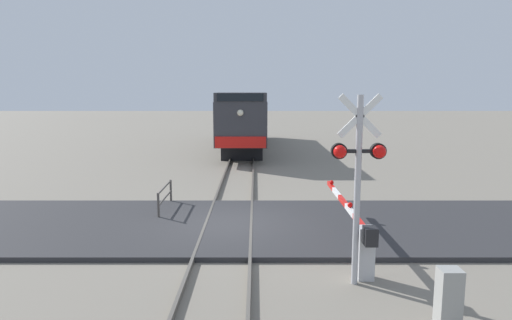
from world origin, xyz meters
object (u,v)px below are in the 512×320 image
Objects in this scene: crossing_signal at (357,168)px; guard_railing at (163,195)px; locomotive at (243,119)px; utility_cabinet at (447,297)px; crossing_gate at (357,233)px.

guard_railing is at bearing 131.98° from crossing_signal.
locomotive is 18.01m from guard_railing.
locomotive is 15.82× the size of utility_cabinet.
crossing_gate is at bearing 110.12° from utility_cabinet.
utility_cabinet is at bearing -49.17° from guard_railing.
utility_cabinet reaches higher than guard_railing.
crossing_signal is at bearing 126.68° from utility_cabinet.
crossing_gate is at bearing -81.59° from locomotive.
locomotive is 26.02m from utility_cabinet.
locomotive reaches higher than guard_railing.
locomotive is at bearing 98.41° from crossing_gate.
crossing_gate is 5.49× the size of utility_cabinet.
crossing_signal reaches higher than utility_cabinet.
locomotive is at bearing 82.49° from guard_railing.
utility_cabinet is (1.03, -2.82, -0.30)m from crossing_gate.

